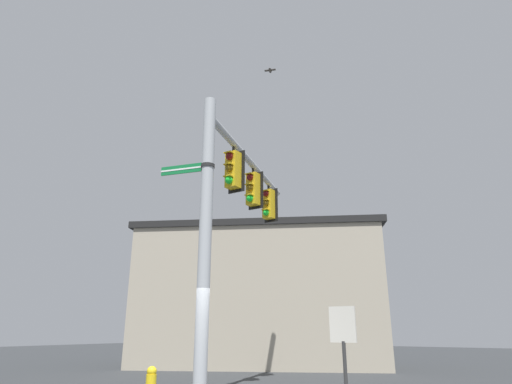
# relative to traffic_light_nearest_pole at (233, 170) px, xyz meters

# --- Properties ---
(signal_pole) EXTENTS (0.29, 0.29, 7.18)m
(signal_pole) POSITION_rel_traffic_light_nearest_pole_xyz_m (-0.45, 1.62, -2.31)
(signal_pole) COLOR #ADB2B7
(signal_pole) RESTS_ON ground
(mast_arm) EXTENTS (1.93, 6.41, 0.20)m
(mast_arm) POSITION_rel_traffic_light_nearest_pole_xyz_m (0.42, -1.55, 0.80)
(mast_arm) COLOR #ADB2B7
(traffic_light_nearest_pole) EXTENTS (0.54, 0.49, 1.31)m
(traffic_light_nearest_pole) POSITION_rel_traffic_light_nearest_pole_xyz_m (0.00, 0.00, 0.00)
(traffic_light_nearest_pole) COLOR black
(traffic_light_mid_inner) EXTENTS (0.54, 0.49, 1.31)m
(traffic_light_mid_inner) POSITION_rel_traffic_light_nearest_pole_xyz_m (0.48, -1.73, 0.00)
(traffic_light_mid_inner) COLOR black
(traffic_light_mid_outer) EXTENTS (0.54, 0.49, 1.31)m
(traffic_light_mid_outer) POSITION_rel_traffic_light_nearest_pole_xyz_m (0.95, -3.47, 0.00)
(traffic_light_mid_outer) COLOR black
(street_name_sign) EXTENTS (1.38, 0.52, 0.22)m
(street_name_sign) POSITION_rel_traffic_light_nearest_pole_xyz_m (-0.14, 1.71, -0.52)
(street_name_sign) COLOR #147238
(bird_flying) EXTENTS (0.37, 0.30, 0.09)m
(bird_flying) POSITION_rel_traffic_light_nearest_pole_xyz_m (-0.46, -1.33, 3.80)
(bird_flying) COLOR #4C4742
(storefront_building) EXTENTS (12.79, 10.17, 6.43)m
(storefront_building) POSITION_rel_traffic_light_nearest_pole_xyz_m (4.78, -8.91, -2.67)
(storefront_building) COLOR #A89E89
(storefront_building) RESTS_ON ground
(tree_by_storefront) EXTENTS (4.92, 4.92, 6.72)m
(tree_by_storefront) POSITION_rel_traffic_light_nearest_pole_xyz_m (8.32, -7.57, -1.64)
(tree_by_storefront) COLOR #4C3823
(tree_by_storefront) RESTS_ON ground
(historical_marker) EXTENTS (0.60, 0.08, 2.13)m
(historical_marker) POSITION_rel_traffic_light_nearest_pole_xyz_m (-2.90, -0.21, -4.50)
(historical_marker) COLOR #333333
(historical_marker) RESTS_ON ground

